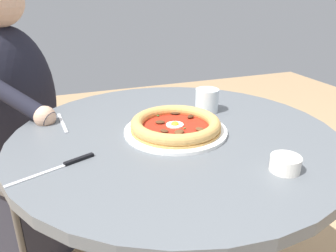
{
  "coord_description": "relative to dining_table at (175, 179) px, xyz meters",
  "views": [
    {
      "loc": [
        0.34,
        0.84,
        1.15
      ],
      "look_at": [
        0.03,
        0.01,
        0.78
      ],
      "focal_mm": 35.67,
      "sensor_mm": 36.0,
      "label": 1
    }
  ],
  "objects": [
    {
      "name": "dining_table",
      "position": [
        0.0,
        0.0,
        0.0
      ],
      "size": [
        0.96,
        0.96,
        0.75
      ],
      "color": "#565B60",
      "rests_on": "ground"
    },
    {
      "name": "pizza_on_plate",
      "position": [
        -0.0,
        0.0,
        0.18
      ],
      "size": [
        0.3,
        0.3,
        0.04
      ],
      "color": "white",
      "rests_on": "dining_table"
    },
    {
      "name": "water_glass",
      "position": [
        -0.17,
        -0.13,
        0.19
      ],
      "size": [
        0.08,
        0.08,
        0.08
      ],
      "color": "silver",
      "rests_on": "dining_table"
    },
    {
      "name": "steak_knife",
      "position": [
        0.32,
        0.09,
        0.16
      ],
      "size": [
        0.21,
        0.09,
        0.01
      ],
      "color": "silver",
      "rests_on": "dining_table"
    },
    {
      "name": "ramekin_capers",
      "position": [
        -0.16,
        0.29,
        0.18
      ],
      "size": [
        0.07,
        0.07,
        0.04
      ],
      "color": "white",
      "rests_on": "dining_table"
    },
    {
      "name": "fork_utensil",
      "position": [
        0.31,
        -0.19,
        0.16
      ],
      "size": [
        0.02,
        0.17,
        0.0
      ],
      "color": "#BCBCC1",
      "rests_on": "dining_table"
    },
    {
      "name": "diner_person",
      "position": [
        0.46,
        -0.53,
        -0.05
      ],
      "size": [
        0.44,
        0.58,
        1.2
      ],
      "color": "#282833",
      "rests_on": "ground"
    },
    {
      "name": "cafe_chair_diner",
      "position": [
        0.55,
        -0.63,
        -0.08
      ],
      "size": [
        0.57,
        0.57,
        0.83
      ],
      "color": "#504A45",
      "rests_on": "ground"
    }
  ]
}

